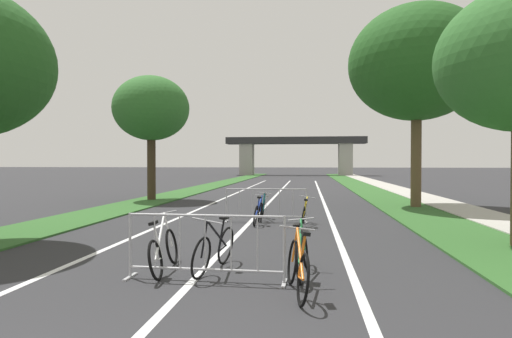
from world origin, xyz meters
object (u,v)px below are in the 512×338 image
object	(u,v)px
bicycle_orange_3	(298,267)
bicycle_blue_0	(258,212)
bicycle_green_2	(302,254)
bicycle_black_1	(215,249)
crowd_barrier_second	(266,205)
bicycle_yellow_4	(304,214)
tree_left_maple_mid	(151,109)
bicycle_teal_6	(263,209)
bicycle_white_5	(164,250)
crowd_barrier_nearest	(205,248)
tree_right_pine_far	(417,64)

from	to	relation	value
bicycle_orange_3	bicycle_blue_0	bearing A→B (deg)	91.50
bicycle_green_2	bicycle_black_1	bearing A→B (deg)	-179.89
crowd_barrier_second	bicycle_yellow_4	world-z (taller)	crowd_barrier_second
tree_left_maple_mid	bicycle_black_1	world-z (taller)	tree_left_maple_mid
bicycle_black_1	bicycle_teal_6	size ratio (longest dim) A/B	1.04
bicycle_blue_0	bicycle_teal_6	bearing A→B (deg)	87.46
tree_left_maple_mid	crowd_barrier_second	bearing A→B (deg)	-46.74
tree_left_maple_mid	bicycle_white_5	xyz separation A→B (m)	(5.16, -12.79, -4.10)
tree_left_maple_mid	crowd_barrier_nearest	world-z (taller)	tree_left_maple_mid
tree_left_maple_mid	bicycle_white_5	distance (m)	14.39
crowd_barrier_nearest	bicycle_yellow_4	distance (m)	6.16
crowd_barrier_second	bicycle_teal_6	size ratio (longest dim) A/B	1.54
tree_left_maple_mid	tree_right_pine_far	xyz separation A→B (m)	(11.99, -1.84, 1.42)
tree_left_maple_mid	bicycle_orange_3	xyz separation A→B (m)	(7.46, -13.74, -4.09)
tree_left_maple_mid	bicycle_blue_0	size ratio (longest dim) A/B	3.80
crowd_barrier_nearest	crowd_barrier_second	bearing A→B (deg)	87.30
tree_left_maple_mid	bicycle_green_2	bearing A→B (deg)	-59.59
bicycle_green_2	bicycle_orange_3	world-z (taller)	bicycle_orange_3
tree_right_pine_far	bicycle_green_2	xyz separation A→B (m)	(-4.49, -10.94, -5.53)
bicycle_orange_3	bicycle_yellow_4	size ratio (longest dim) A/B	1.05
crowd_barrier_nearest	bicycle_orange_3	size ratio (longest dim) A/B	1.53
bicycle_black_1	bicycle_green_2	xyz separation A→B (m)	(1.48, -0.11, -0.02)
bicycle_white_5	crowd_barrier_second	bearing A→B (deg)	74.03
tree_right_pine_far	crowd_barrier_second	bearing A→B (deg)	-139.51
crowd_barrier_second	bicycle_white_5	size ratio (longest dim) A/B	1.46
tree_right_pine_far	crowd_barrier_second	world-z (taller)	tree_right_pine_far
crowd_barrier_nearest	bicycle_orange_3	bearing A→B (deg)	-18.46
bicycle_white_5	bicycle_teal_6	distance (m)	6.71
bicycle_white_5	bicycle_teal_6	xyz separation A→B (m)	(0.99, 6.63, -0.01)
crowd_barrier_nearest	bicycle_green_2	distance (m)	1.59
bicycle_black_1	bicycle_orange_3	xyz separation A→B (m)	(1.44, -1.07, -0.01)
crowd_barrier_nearest	bicycle_green_2	bearing A→B (deg)	17.22
tree_right_pine_far	crowd_barrier_nearest	xyz separation A→B (m)	(-6.00, -11.41, -5.37)
bicycle_black_1	bicycle_green_2	world-z (taller)	bicycle_black_1
bicycle_yellow_4	bicycle_white_5	size ratio (longest dim) A/B	0.91
bicycle_black_1	bicycle_yellow_4	bearing A→B (deg)	-94.66
bicycle_white_5	tree_right_pine_far	bearing A→B (deg)	52.70
bicycle_white_5	bicycle_teal_6	bearing A→B (deg)	76.17
crowd_barrier_second	bicycle_teal_6	bearing A→B (deg)	105.82
bicycle_orange_3	bicycle_yellow_4	distance (m)	6.47
bicycle_blue_0	bicycle_yellow_4	bearing A→B (deg)	-6.54
bicycle_green_2	bicycle_white_5	xyz separation A→B (m)	(-2.34, -0.01, 0.00)
tree_left_maple_mid	bicycle_blue_0	bearing A→B (deg)	-49.31
bicycle_yellow_4	bicycle_teal_6	world-z (taller)	bicycle_teal_6
tree_right_pine_far	bicycle_blue_0	xyz separation A→B (m)	(-5.90, -5.25, -5.55)
crowd_barrier_second	bicycle_teal_6	distance (m)	0.59
bicycle_green_2	bicycle_white_5	distance (m)	2.34
crowd_barrier_nearest	bicycle_white_5	xyz separation A→B (m)	(-0.84, 0.45, -0.16)
bicycle_green_2	bicycle_yellow_4	xyz separation A→B (m)	(-0.02, 5.51, -0.01)
bicycle_black_1	bicycle_white_5	world-z (taller)	bicycle_white_5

